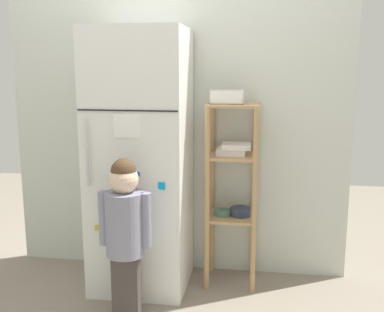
% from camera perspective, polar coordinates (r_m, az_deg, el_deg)
% --- Properties ---
extents(ground_plane, '(6.00, 6.00, 0.00)m').
position_cam_1_polar(ground_plane, '(3.30, -2.83, -15.67)').
color(ground_plane, gray).
extents(kitchen_wall_back, '(2.42, 0.03, 2.22)m').
position_cam_1_polar(kitchen_wall_back, '(3.30, -1.88, 4.55)').
color(kitchen_wall_back, silver).
rests_on(kitchen_wall_back, ground).
extents(refrigerator, '(0.62, 0.60, 1.72)m').
position_cam_1_polar(refrigerator, '(3.07, -6.35, -0.70)').
color(refrigerator, white).
rests_on(refrigerator, ground).
extents(child_standing, '(0.31, 0.23, 0.97)m').
position_cam_1_polar(child_standing, '(2.73, -8.26, -8.21)').
color(child_standing, '#433C38').
rests_on(child_standing, ground).
extents(pantry_shelf_unit, '(0.34, 0.32, 1.24)m').
position_cam_1_polar(pantry_shelf_unit, '(3.13, 5.03, -2.74)').
color(pantry_shelf_unit, tan).
rests_on(pantry_shelf_unit, ground).
extents(fruit_bin, '(0.22, 0.19, 0.09)m').
position_cam_1_polar(fruit_bin, '(3.04, 4.47, 7.19)').
color(fruit_bin, white).
rests_on(fruit_bin, pantry_shelf_unit).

